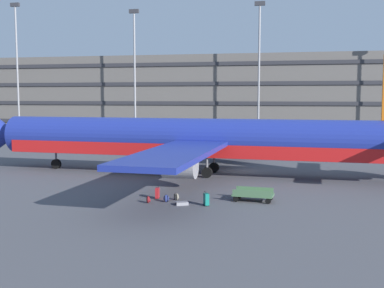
# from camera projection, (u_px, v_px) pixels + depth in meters

# --- Properties ---
(ground_plane) EXTENTS (600.00, 600.00, 0.00)m
(ground_plane) POSITION_uv_depth(u_px,v_px,m) (239.00, 172.00, 42.24)
(ground_plane) COLOR #4C4C51
(terminal_structure) EXTENTS (175.85, 15.92, 14.83)m
(terminal_structure) POSITION_uv_depth(u_px,v_px,m) (268.00, 94.00, 94.76)
(terminal_structure) COLOR #605B56
(terminal_structure) RESTS_ON ground_plane
(airliner) EXTENTS (41.09, 33.36, 10.01)m
(airliner) POSITION_uv_depth(u_px,v_px,m) (199.00, 140.00, 40.68)
(airliner) COLOR navy
(airliner) RESTS_ON ground_plane
(light_mast_far_left) EXTENTS (1.80, 0.50, 24.69)m
(light_mast_far_left) POSITION_uv_depth(u_px,v_px,m) (17.00, 59.00, 91.17)
(light_mast_far_left) COLOR gray
(light_mast_far_left) RESTS_ON ground_plane
(light_mast_left) EXTENTS (1.80, 0.50, 22.60)m
(light_mast_left) POSITION_uv_depth(u_px,v_px,m) (135.00, 63.00, 86.41)
(light_mast_left) COLOR gray
(light_mast_left) RESTS_ON ground_plane
(light_mast_center_left) EXTENTS (1.80, 0.50, 23.09)m
(light_mast_center_left) POSITION_uv_depth(u_px,v_px,m) (259.00, 59.00, 81.77)
(light_mast_center_left) COLOR gray
(light_mast_center_left) RESTS_ON ground_plane
(suitcase_silver) EXTENTS (0.88, 0.73, 0.20)m
(suitcase_silver) POSITION_uv_depth(u_px,v_px,m) (182.00, 203.00, 29.45)
(suitcase_silver) COLOR gray
(suitcase_silver) RESTS_ON ground_plane
(suitcase_black) EXTENTS (0.26, 0.47, 0.85)m
(suitcase_black) POSITION_uv_depth(u_px,v_px,m) (157.00, 193.00, 31.23)
(suitcase_black) COLOR #B21E23
(suitcase_black) RESTS_ON ground_plane
(suitcase_upright) EXTENTS (0.44, 0.52, 0.88)m
(suitcase_upright) POSITION_uv_depth(u_px,v_px,m) (206.00, 199.00, 29.21)
(suitcase_upright) COLOR #147266
(suitcase_upright) RESTS_ON ground_plane
(backpack_teal) EXTENTS (0.42, 0.33, 0.53)m
(backpack_teal) POSITION_uv_depth(u_px,v_px,m) (166.00, 198.00, 30.25)
(backpack_teal) COLOR navy
(backpack_teal) RESTS_ON ground_plane
(backpack_red) EXTENTS (0.43, 0.39, 0.51)m
(backpack_red) POSITION_uv_depth(u_px,v_px,m) (177.00, 197.00, 30.85)
(backpack_red) COLOR gray
(backpack_red) RESTS_ON ground_plane
(backpack_navy) EXTENTS (0.35, 0.41, 0.50)m
(backpack_navy) POSITION_uv_depth(u_px,v_px,m) (148.00, 200.00, 29.97)
(backpack_navy) COLOR maroon
(backpack_navy) RESTS_ON ground_plane
(baggage_cart) EXTENTS (3.35, 1.52, 0.82)m
(baggage_cart) POSITION_uv_depth(u_px,v_px,m) (253.00, 195.00, 30.50)
(baggage_cart) COLOR #4C724C
(baggage_cart) RESTS_ON ground_plane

